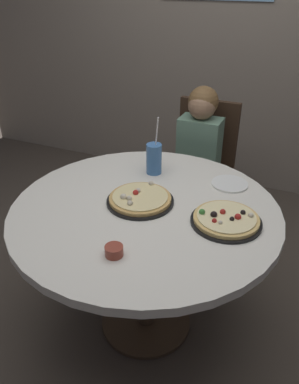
{
  "coord_description": "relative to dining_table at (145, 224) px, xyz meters",
  "views": [
    {
      "loc": [
        0.59,
        -1.33,
        1.67
      ],
      "look_at": [
        0.0,
        0.05,
        0.8
      ],
      "focal_mm": 35.72,
      "sensor_mm": 36.0,
      "label": 1
    }
  ],
  "objects": [
    {
      "name": "chair_wooden",
      "position": [
        0.0,
        0.96,
        -0.12
      ],
      "size": [
        0.41,
        0.41,
        0.95
      ],
      "color": "#382619",
      "rests_on": "ground_plane"
    },
    {
      "name": "plate_small",
      "position": [
        0.3,
        0.35,
        0.1
      ],
      "size": [
        0.18,
        0.18,
        0.01
      ],
      "primitive_type": "cylinder",
      "color": "white",
      "rests_on": "dining_table"
    },
    {
      "name": "wall_with_window",
      "position": [
        -0.0,
        1.85,
        0.8
      ],
      "size": [
        5.2,
        0.14,
        2.9
      ],
      "color": "gray",
      "rests_on": "ground_plane"
    },
    {
      "name": "ground_plane",
      "position": [
        0.0,
        0.0,
        -0.65
      ],
      "size": [
        8.0,
        8.0,
        0.0
      ],
      "primitive_type": "plane",
      "color": "#4C4238"
    },
    {
      "name": "sauce_bowl",
      "position": [
        0.03,
        -0.35,
        0.12
      ],
      "size": [
        0.07,
        0.07,
        0.04
      ],
      "primitive_type": "cylinder",
      "color": "brown",
      "rests_on": "dining_table"
    },
    {
      "name": "pizza_veggie",
      "position": [
        -0.04,
        0.03,
        0.11
      ],
      "size": [
        0.31,
        0.31,
        0.05
      ],
      "color": "black",
      "rests_on": "dining_table"
    },
    {
      "name": "pizza_cheese",
      "position": [
        0.36,
        0.02,
        0.11
      ],
      "size": [
        0.3,
        0.3,
        0.05
      ],
      "color": "black",
      "rests_on": "dining_table"
    },
    {
      "name": "soda_cup",
      "position": [
        -0.09,
        0.33,
        0.18
      ],
      "size": [
        0.08,
        0.08,
        0.31
      ],
      "color": "#3F72B2",
      "rests_on": "dining_table"
    },
    {
      "name": "dining_table",
      "position": [
        0.0,
        0.0,
        0.0
      ],
      "size": [
        1.22,
        1.22,
        0.75
      ],
      "color": "silver",
      "rests_on": "ground_plane"
    },
    {
      "name": "diner_child",
      "position": [
        -0.0,
        0.78,
        -0.17
      ],
      "size": [
        0.26,
        0.41,
        1.08
      ],
      "color": "#3F4766",
      "rests_on": "ground_plane"
    }
  ]
}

